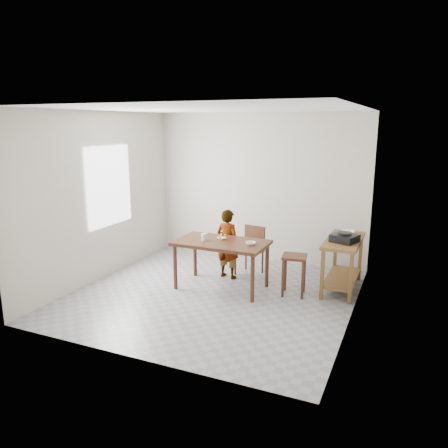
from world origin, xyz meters
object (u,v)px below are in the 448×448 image
at_px(child, 228,244).
at_px(dining_chair, 249,251).
at_px(prep_counter, 342,264).
at_px(stool, 294,275).
at_px(dining_table, 221,265).

xyz_separation_m(child, dining_chair, (0.26, 0.30, -0.17)).
distance_m(child, dining_chair, 0.43).
distance_m(prep_counter, dining_chair, 1.56).
xyz_separation_m(dining_chair, stool, (0.93, -0.60, -0.10)).
distance_m(dining_table, child, 0.53).
bearing_deg(prep_counter, dining_table, -157.85).
xyz_separation_m(dining_table, prep_counter, (1.72, 0.70, 0.03)).
bearing_deg(dining_chair, stool, -21.01).
bearing_deg(prep_counter, child, -173.06).
bearing_deg(stool, child, 165.96).
relative_size(dining_chair, stool, 1.32).
height_order(dining_table, stool, dining_table).
relative_size(prep_counter, stool, 1.96).
relative_size(dining_table, stool, 2.29).
relative_size(dining_table, dining_chair, 1.73).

